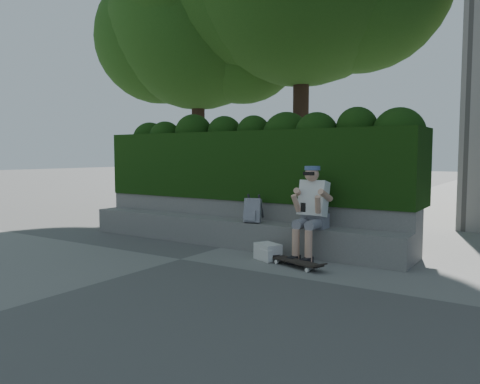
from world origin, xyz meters
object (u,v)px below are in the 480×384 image
Objects in this scene: backpack_plaid at (253,211)px; backpack_ground at (268,252)px; person at (312,209)px; skateboard at (296,262)px.

backpack_plaid reaches higher than backpack_ground.
person reaches higher than backpack_ground.
person reaches higher than backpack_plaid.
skateboard is at bearing -86.86° from person.
skateboard is (0.03, -0.56, -0.68)m from person.
skateboard is 2.33× the size of backpack_ground.
backpack_plaid is 0.90m from backpack_ground.
person reaches higher than skateboard.
person is at bearing -23.21° from backpack_plaid.
person is 0.88m from skateboard.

